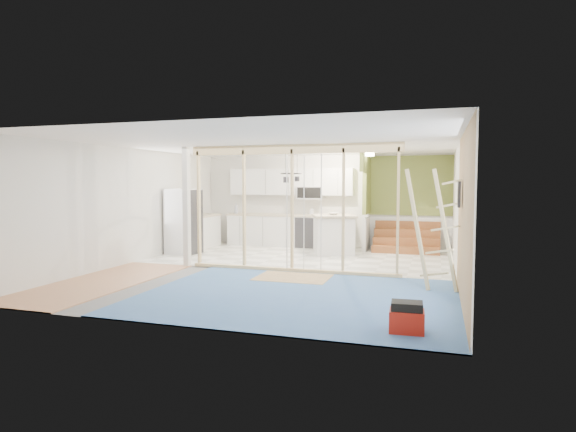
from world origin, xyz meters
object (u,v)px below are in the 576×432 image
(fridge, at_px, (184,222))
(island, at_px, (334,235))
(toolbox, at_px, (407,318))
(ladder, at_px, (435,229))

(fridge, xyz_separation_m, island, (3.65, 1.12, -0.33))
(fridge, bearing_deg, island, 20.43)
(fridge, height_order, island, fridge)
(island, bearing_deg, fridge, 175.57)
(island, bearing_deg, toolbox, -91.55)
(toolbox, relative_size, ladder, 0.21)
(fridge, xyz_separation_m, ladder, (6.13, -2.43, 0.21))
(fridge, distance_m, ladder, 6.60)
(fridge, distance_m, island, 3.83)
(fridge, bearing_deg, ladder, -18.21)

